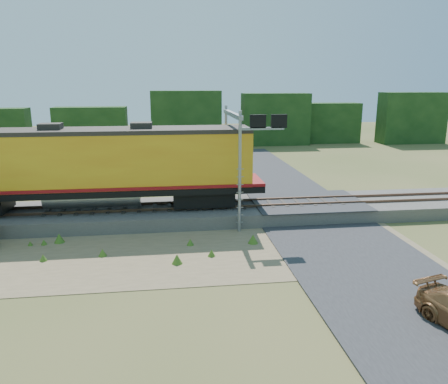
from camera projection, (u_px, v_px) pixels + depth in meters
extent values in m
plane|color=#475123|center=(208.00, 255.00, 21.52)|extent=(140.00, 140.00, 0.00)
cube|color=slate|center=(199.00, 212.00, 27.19)|extent=(70.00, 5.00, 0.80)
cube|color=brown|center=(199.00, 208.00, 26.38)|extent=(70.00, 0.10, 0.16)
cube|color=brown|center=(198.00, 202.00, 27.76)|extent=(70.00, 0.10, 0.16)
cube|color=#8C7754|center=(167.00, 252.00, 21.74)|extent=(26.00, 8.00, 0.03)
cube|color=#38383A|center=(307.00, 202.00, 27.97)|extent=(7.00, 5.20, 0.06)
cube|color=#38383A|center=(257.00, 167.00, 43.55)|extent=(7.00, 24.00, 0.08)
cube|color=black|center=(180.00, 122.00, 57.27)|extent=(36.00, 3.00, 6.50)
cube|color=black|center=(203.00, 196.00, 26.98)|extent=(3.67, 2.35, 0.92)
cube|color=black|center=(92.00, 189.00, 25.98)|extent=(20.40, 3.06, 0.37)
cylinder|color=gray|center=(93.00, 197.00, 26.10)|extent=(5.61, 1.22, 1.22)
cube|color=gold|center=(90.00, 160.00, 25.55)|extent=(18.87, 2.96, 3.16)
cube|color=maroon|center=(92.00, 184.00, 25.91)|extent=(20.40, 3.11, 0.18)
cube|color=#28231E|center=(88.00, 131.00, 25.14)|extent=(18.87, 3.01, 0.24)
cube|color=#28231E|center=(51.00, 127.00, 24.82)|extent=(1.22, 1.02, 0.46)
cube|color=#28231E|center=(141.00, 126.00, 25.47)|extent=(1.22, 1.02, 0.46)
cylinder|color=gray|center=(240.00, 173.00, 24.03)|extent=(0.17, 0.17, 6.79)
cylinder|color=gray|center=(226.00, 157.00, 29.42)|extent=(0.17, 0.17, 6.79)
cube|color=gray|center=(232.00, 114.00, 25.99)|extent=(0.24, 6.20, 0.24)
cube|color=gray|center=(261.00, 129.00, 23.59)|extent=(2.52, 0.15, 0.15)
cube|color=black|center=(258.00, 121.00, 23.47)|extent=(0.87, 0.15, 0.73)
cube|color=black|center=(279.00, 121.00, 23.62)|extent=(0.87, 0.15, 0.73)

